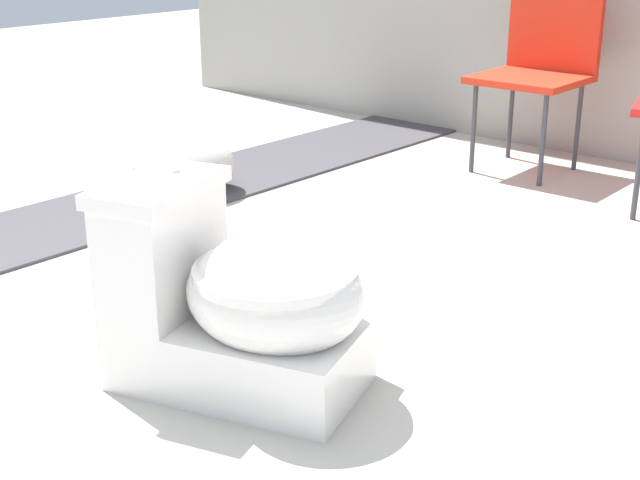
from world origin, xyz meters
The scene contains 5 objects.
ground_plane centered at (0.00, 0.00, 0.00)m, with size 14.00×14.00×0.00m, color #B7B2A8.
gravel_strip centered at (-1.23, 0.50, 0.01)m, with size 0.56×8.00×0.01m, color #423F44.
toilet centered at (0.16, 0.10, 0.22)m, with size 0.71×0.55×0.52m.
folding_chair_left centered at (-0.30, 2.42, 0.51)m, with size 0.45×0.45×0.83m.
boulder_near centered at (-1.18, 1.06, 0.12)m, with size 0.43×0.34×0.24m, color #B7B2AD.
Camera 1 is at (1.60, -1.25, 1.11)m, focal length 50.00 mm.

